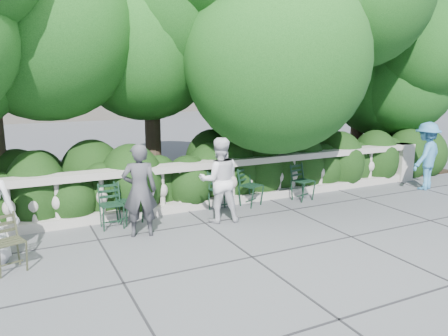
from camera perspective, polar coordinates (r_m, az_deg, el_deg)
name	(u,v)px	position (r m, az deg, el deg)	size (l,w,h in m)	color
ground	(249,232)	(7.95, 3.22, -8.38)	(90.00, 90.00, 0.00)	#4B4E53
balustrade	(207,185)	(9.35, -2.17, -2.20)	(12.00, 0.44, 1.00)	#9E998E
shrub_hedge	(187,194)	(10.55, -4.82, -3.37)	(15.00, 2.60, 1.70)	black
tree_canopy	(209,24)	(10.71, -2.00, 18.26)	(15.04, 6.52, 6.78)	#3F3023
chair_b	(114,230)	(8.29, -14.14, -7.88)	(0.44, 0.48, 0.84)	black
chair_c	(135,225)	(8.51, -11.60, -7.26)	(0.44, 0.48, 0.84)	black
chair_d	(256,207)	(9.49, 4.21, -5.06)	(0.44, 0.48, 0.84)	black
chair_e	(223,212)	(9.08, -0.08, -5.81)	(0.44, 0.48, 0.84)	black
chair_f	(307,201)	(10.05, 10.80, -4.30)	(0.44, 0.48, 0.84)	black
chair_weathered	(14,275)	(7.00, -25.69, -12.43)	(0.44, 0.48, 0.84)	black
person_woman_grey	(140,190)	(7.69, -10.96, -2.88)	(0.60, 0.39, 1.64)	#3D3D42
person_casual_man	(219,180)	(8.33, -0.60, -1.57)	(0.80, 0.62, 1.64)	silver
person_older_blue	(426,156)	(11.91, 24.89, 1.45)	(1.09, 0.62, 1.68)	teal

